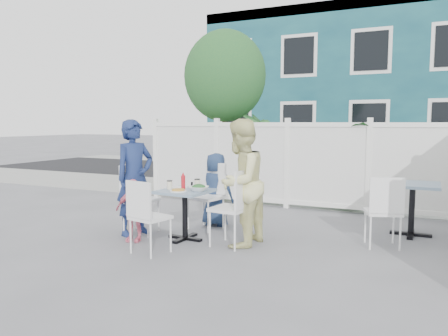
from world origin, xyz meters
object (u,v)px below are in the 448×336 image
at_px(chair_right, 236,202).
at_px(main_table, 185,201).
at_px(chair_back, 209,190).
at_px(chair_left, 135,193).
at_px(toddler, 133,210).
at_px(utility_cabinet, 208,159).
at_px(boy, 216,189).
at_px(woman, 240,183).
at_px(man, 135,178).
at_px(chair_near, 145,212).
at_px(spare_table, 412,195).

bearing_deg(chair_right, main_table, 94.62).
height_order(main_table, chair_back, chair_back).
relative_size(main_table, chair_left, 0.69).
distance_m(main_table, toddler, 0.70).
distance_m(utility_cabinet, boy, 3.89).
bearing_deg(woman, utility_cabinet, -143.60).
bearing_deg(chair_left, main_table, 78.04).
bearing_deg(utility_cabinet, man, -76.07).
relative_size(boy, toddler, 1.34).
xyz_separation_m(man, toddler, (0.19, -0.31, -0.40)).
bearing_deg(chair_near, utility_cabinet, 121.08).
height_order(man, woman, woman).
relative_size(main_table, chair_back, 0.70).
bearing_deg(utility_cabinet, chair_near, -70.76).
distance_m(utility_cabinet, woman, 5.02).
bearing_deg(chair_back, chair_right, 147.04).
relative_size(utility_cabinet, man, 0.87).
bearing_deg(boy, woman, 132.19).
distance_m(main_table, chair_back, 0.74).
xyz_separation_m(chair_right, chair_near, (-0.85, -0.77, -0.05)).
xyz_separation_m(chair_left, chair_near, (0.73, -0.79, -0.06)).
bearing_deg(main_table, boy, 88.86).
relative_size(main_table, woman, 0.42).
bearing_deg(utility_cabinet, chair_back, -62.49).
bearing_deg(spare_table, boy, -167.42).
distance_m(chair_back, boy, 0.18).
distance_m(main_table, chair_left, 0.83).
height_order(boy, toddler, boy).
height_order(chair_left, woman, woman).
bearing_deg(chair_right, chair_near, 137.85).
xyz_separation_m(spare_table, boy, (-2.78, -0.62, -0.01)).
distance_m(utility_cabinet, chair_back, 4.03).
bearing_deg(main_table, man, -176.18).
relative_size(chair_left, chair_right, 1.00).
height_order(spare_table, man, man).
bearing_deg(chair_right, chair_back, 51.14).
distance_m(spare_table, man, 3.93).
distance_m(spare_table, chair_right, 2.56).
distance_m(chair_left, boy, 1.25).
distance_m(chair_back, toddler, 1.26).
height_order(chair_left, boy, boy).
height_order(spare_table, chair_back, chair_back).
bearing_deg(man, spare_table, -46.55).
xyz_separation_m(spare_table, man, (-3.58, -1.59, 0.24)).
bearing_deg(toddler, utility_cabinet, 93.28).
height_order(chair_left, chair_right, chair_left).
distance_m(utility_cabinet, spare_table, 5.42).
xyz_separation_m(utility_cabinet, chair_near, (1.76, -5.11, -0.18)).
height_order(chair_left, toddler, chair_left).
xyz_separation_m(spare_table, chair_back, (-2.80, -0.80, -0.01)).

